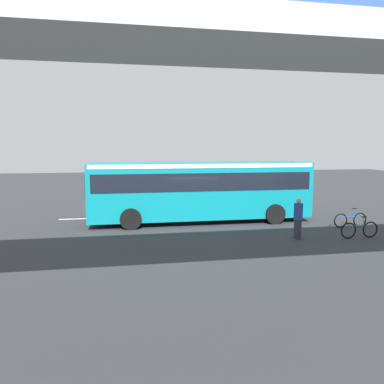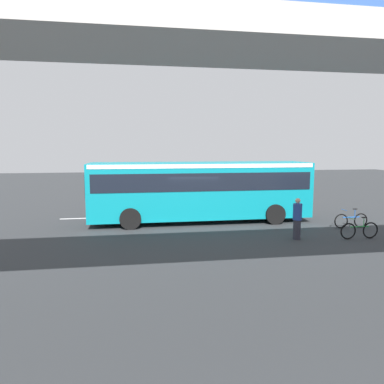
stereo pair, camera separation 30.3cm
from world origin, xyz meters
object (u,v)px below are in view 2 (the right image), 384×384
at_px(bicycle_green, 359,230).
at_px(pedestrian, 297,219).
at_px(traffic_sign, 187,179).
at_px(city_bus, 200,186).
at_px(bicycle_blue, 351,220).

xyz_separation_m(bicycle_green, pedestrian, (2.70, -0.38, 0.51)).
height_order(pedestrian, traffic_sign, traffic_sign).
bearing_deg(pedestrian, traffic_sign, -67.21).
xyz_separation_m(city_bus, pedestrian, (-3.44, 4.30, -1.00)).
height_order(bicycle_blue, pedestrian, pedestrian).
bearing_deg(traffic_sign, city_bus, 91.38).
bearing_deg(city_bus, bicycle_green, 142.71).
distance_m(city_bus, traffic_sign, 4.13).
height_order(city_bus, traffic_sign, city_bus).
bearing_deg(pedestrian, bicycle_blue, -155.91).
height_order(bicycle_green, bicycle_blue, same).
bearing_deg(bicycle_blue, city_bus, -20.90).
height_order(city_bus, pedestrian, city_bus).
xyz_separation_m(pedestrian, traffic_sign, (3.54, -8.43, 1.00)).
xyz_separation_m(bicycle_green, bicycle_blue, (-0.90, -1.99, 0.00)).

